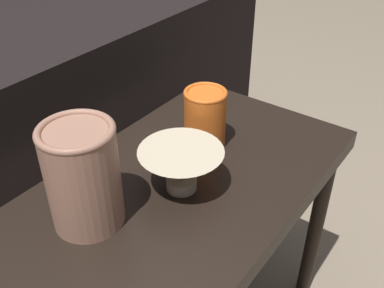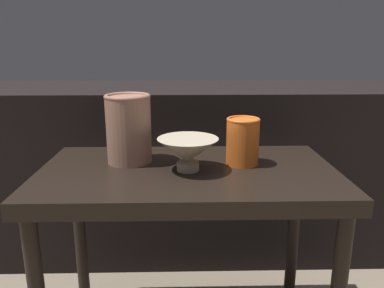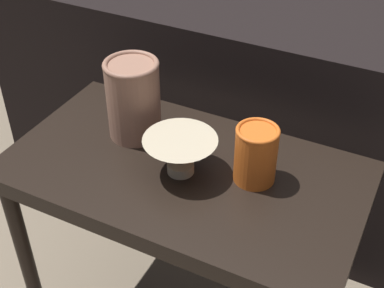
{
  "view_description": "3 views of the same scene",
  "coord_description": "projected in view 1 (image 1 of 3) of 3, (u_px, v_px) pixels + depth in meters",
  "views": [
    {
      "loc": [
        -0.5,
        -0.4,
        1.05
      ],
      "look_at": [
        0.03,
        -0.01,
        0.59
      ],
      "focal_mm": 42.0,
      "sensor_mm": 36.0,
      "label": 1
    },
    {
      "loc": [
        -0.01,
        -0.9,
        0.83
      ],
      "look_at": [
        0.01,
        -0.01,
        0.58
      ],
      "focal_mm": 35.0,
      "sensor_mm": 36.0,
      "label": 2
    },
    {
      "loc": [
        0.4,
        -0.76,
        1.23
      ],
      "look_at": [
        0.03,
        -0.02,
        0.6
      ],
      "focal_mm": 50.0,
      "sensor_mm": 36.0,
      "label": 3
    }
  ],
  "objects": [
    {
      "name": "bowl",
      "position": [
        182.0,
        165.0,
        0.79
      ],
      "size": [
        0.15,
        0.15,
        0.08
      ],
      "color": "#C1B293",
      "rests_on": "table"
    },
    {
      "name": "table",
      "position": [
        176.0,
        210.0,
        0.86
      ],
      "size": [
        0.75,
        0.42,
        0.52
      ],
      "color": "black",
      "rests_on": "ground_plane"
    },
    {
      "name": "vase_textured_left",
      "position": [
        83.0,
        175.0,
        0.7
      ],
      "size": [
        0.12,
        0.12,
        0.18
      ],
      "color": "#996B56",
      "rests_on": "table"
    },
    {
      "name": "couch_backdrop",
      "position": [
        10.0,
        159.0,
        1.21
      ],
      "size": [
        1.72,
        0.5,
        0.66
      ],
      "color": "black",
      "rests_on": "ground_plane"
    },
    {
      "name": "vase_colorful_right",
      "position": [
        205.0,
        117.0,
        0.9
      ],
      "size": [
        0.09,
        0.09,
        0.12
      ],
      "color": "orange",
      "rests_on": "table"
    }
  ]
}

